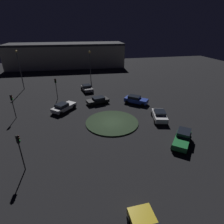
{
  "coord_description": "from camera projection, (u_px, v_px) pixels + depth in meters",
  "views": [
    {
      "loc": [
        -24.51,
        5.44,
        13.85
      ],
      "look_at": [
        0.0,
        0.0,
        1.87
      ],
      "focal_mm": 29.32,
      "sensor_mm": 36.0,
      "label": 1
    }
  ],
  "objects": [
    {
      "name": "streetlamp_east",
      "position": [
        90.0,
        60.0,
        47.77
      ],
      "size": [
        0.6,
        0.6,
        7.86
      ],
      "color": "#4C4C51",
      "rests_on": "ground_plane"
    },
    {
      "name": "car_black",
      "position": [
        98.0,
        100.0,
        35.31
      ],
      "size": [
        2.87,
        4.55,
        1.33
      ],
      "rotation": [
        0.0,
        0.0,
        -1.32
      ],
      "color": "black",
      "rests_on": "ground_plane"
    },
    {
      "name": "ground_plane",
      "position": [
        112.0,
        123.0,
        28.62
      ],
      "size": [
        116.17,
        116.17,
        0.0
      ],
      "primitive_type": "plane",
      "color": "black"
    },
    {
      "name": "store_building",
      "position": [
        67.0,
        55.0,
        65.17
      ],
      "size": [
        12.44,
        40.46,
        8.15
      ],
      "rotation": [
        0.0,
        0.0,
        1.52
      ],
      "color": "#ADA893",
      "rests_on": "ground_plane"
    },
    {
      "name": "traffic_light_north",
      "position": [
        12.0,
        102.0,
        28.9
      ],
      "size": [
        0.35,
        0.39,
        4.02
      ],
      "rotation": [
        0.0,
        0.0,
        -1.89
      ],
      "color": "#2D2D2D",
      "rests_on": "ground_plane"
    },
    {
      "name": "traffic_light_northwest",
      "position": [
        19.0,
        146.0,
        18.09
      ],
      "size": [
        0.37,
        0.39,
        4.28
      ],
      "rotation": [
        0.0,
        0.0,
        -0.95
      ],
      "color": "#2D2D2D",
      "rests_on": "ground_plane"
    },
    {
      "name": "streetlamp_northeast",
      "position": [
        19.0,
        65.0,
        41.21
      ],
      "size": [
        0.5,
        0.5,
        8.92
      ],
      "color": "#4C4C51",
      "rests_on": "ground_plane"
    },
    {
      "name": "car_blue",
      "position": [
        136.0,
        100.0,
        35.24
      ],
      "size": [
        4.18,
        4.52,
        1.55
      ],
      "rotation": [
        0.0,
        0.0,
        4.02
      ],
      "color": "#1E38A5",
      "rests_on": "ground_plane"
    },
    {
      "name": "car_grey",
      "position": [
        87.0,
        88.0,
        41.84
      ],
      "size": [
        4.15,
        2.7,
        1.53
      ],
      "rotation": [
        0.0,
        0.0,
        3.32
      ],
      "color": "slate",
      "rests_on": "ground_plane"
    },
    {
      "name": "traffic_light_northeast",
      "position": [
        56.0,
        85.0,
        36.63
      ],
      "size": [
        0.39,
        0.37,
        4.29
      ],
      "rotation": [
        0.0,
        0.0,
        -2.53
      ],
      "color": "#2D2D2D",
      "rests_on": "ground_plane"
    },
    {
      "name": "car_silver",
      "position": [
        64.0,
        107.0,
        32.23
      ],
      "size": [
        4.61,
        4.48,
        1.51
      ],
      "rotation": [
        0.0,
        0.0,
        -0.75
      ],
      "color": "silver",
      "rests_on": "ground_plane"
    },
    {
      "name": "roundabout_island",
      "position": [
        112.0,
        122.0,
        28.58
      ],
      "size": [
        8.22,
        8.22,
        0.18
      ],
      "primitive_type": "cylinder",
      "color": "#263823",
      "rests_on": "ground_plane"
    },
    {
      "name": "car_green",
      "position": [
        182.0,
        139.0,
        23.25
      ],
      "size": [
        4.37,
        4.09,
        1.52
      ],
      "rotation": [
        0.0,
        0.0,
        2.43
      ],
      "color": "#1E7238",
      "rests_on": "ground_plane"
    },
    {
      "name": "car_white",
      "position": [
        159.0,
        115.0,
        29.22
      ],
      "size": [
        4.47,
        2.95,
        1.52
      ],
      "rotation": [
        0.0,
        0.0,
        2.89
      ],
      "color": "white",
      "rests_on": "ground_plane"
    }
  ]
}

